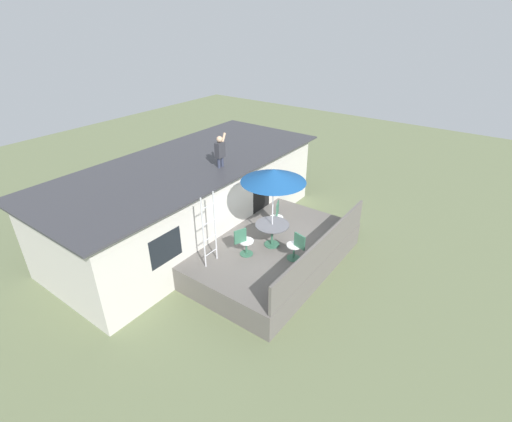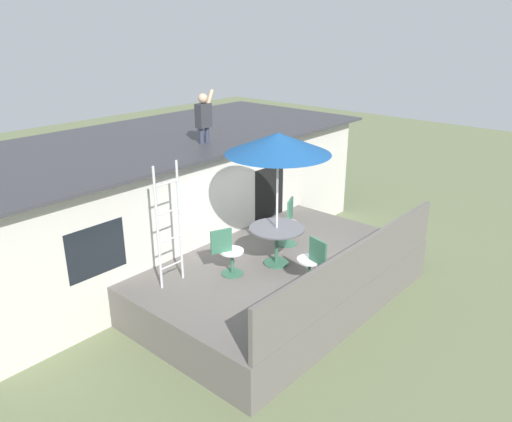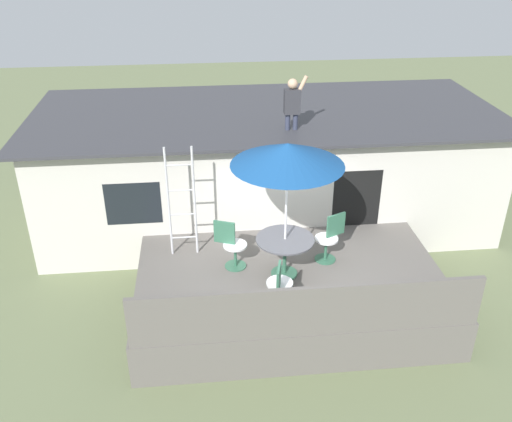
{
  "view_description": "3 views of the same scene",
  "coord_description": "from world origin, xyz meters",
  "px_view_note": "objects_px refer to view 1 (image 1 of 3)",
  "views": [
    {
      "loc": [
        -8.28,
        -5.36,
        7.26
      ],
      "look_at": [
        0.12,
        0.74,
        1.66
      ],
      "focal_mm": 26.04,
      "sensor_mm": 36.0,
      "label": 1
    },
    {
      "loc": [
        -6.87,
        -5.46,
        5.17
      ],
      "look_at": [
        0.26,
        0.81,
        1.56
      ],
      "focal_mm": 35.24,
      "sensor_mm": 36.0,
      "label": 2
    },
    {
      "loc": [
        -1.5,
        -8.34,
        6.58
      ],
      "look_at": [
        -0.54,
        0.76,
        1.7
      ],
      "focal_mm": 38.94,
      "sensor_mm": 36.0,
      "label": 3
    }
  ],
  "objects_px": {
    "patio_umbrella": "(273,176)",
    "patio_chair_right": "(277,217)",
    "patio_table": "(272,229)",
    "step_ladder": "(209,230)",
    "patio_chair_left": "(244,242)",
    "patio_chair_near": "(296,246)",
    "person_figure": "(220,149)"
  },
  "relations": [
    {
      "from": "patio_table",
      "to": "step_ladder",
      "type": "relative_size",
      "value": 0.47
    },
    {
      "from": "patio_umbrella",
      "to": "step_ladder",
      "type": "relative_size",
      "value": 1.15
    },
    {
      "from": "patio_chair_left",
      "to": "patio_chair_near",
      "type": "bearing_deg",
      "value": -41.54
    },
    {
      "from": "step_ladder",
      "to": "patio_chair_left",
      "type": "relative_size",
      "value": 2.39
    },
    {
      "from": "patio_umbrella",
      "to": "patio_chair_right",
      "type": "bearing_deg",
      "value": 24.78
    },
    {
      "from": "patio_chair_right",
      "to": "patio_chair_near",
      "type": "relative_size",
      "value": 1.0
    },
    {
      "from": "patio_umbrella",
      "to": "patio_chair_right",
      "type": "relative_size",
      "value": 2.76
    },
    {
      "from": "patio_chair_left",
      "to": "patio_umbrella",
      "type": "bearing_deg",
      "value": -0.0
    },
    {
      "from": "patio_table",
      "to": "patio_umbrella",
      "type": "relative_size",
      "value": 0.41
    },
    {
      "from": "patio_umbrella",
      "to": "patio_chair_near",
      "type": "distance_m",
      "value": 2.15
    },
    {
      "from": "patio_umbrella",
      "to": "person_figure",
      "type": "xyz_separation_m",
      "value": [
        0.47,
        2.39,
        0.17
      ]
    },
    {
      "from": "patio_chair_left",
      "to": "patio_chair_right",
      "type": "height_order",
      "value": "same"
    },
    {
      "from": "step_ladder",
      "to": "patio_chair_right",
      "type": "xyz_separation_m",
      "value": [
        2.72,
        -0.49,
        -0.64
      ]
    },
    {
      "from": "step_ladder",
      "to": "patio_chair_left",
      "type": "distance_m",
      "value": 1.21
    },
    {
      "from": "step_ladder",
      "to": "patio_chair_right",
      "type": "relative_size",
      "value": 2.39
    },
    {
      "from": "patio_table",
      "to": "patio_chair_left",
      "type": "height_order",
      "value": "patio_chair_left"
    },
    {
      "from": "patio_table",
      "to": "patio_chair_near",
      "type": "height_order",
      "value": "patio_chair_near"
    },
    {
      "from": "step_ladder",
      "to": "patio_chair_left",
      "type": "height_order",
      "value": "step_ladder"
    },
    {
      "from": "patio_umbrella",
      "to": "patio_chair_left",
      "type": "relative_size",
      "value": 2.76
    },
    {
      "from": "patio_umbrella",
      "to": "patio_chair_left",
      "type": "bearing_deg",
      "value": 158.5
    },
    {
      "from": "patio_chair_near",
      "to": "patio_umbrella",
      "type": "bearing_deg",
      "value": 0.0
    },
    {
      "from": "patio_chair_left",
      "to": "patio_chair_right",
      "type": "relative_size",
      "value": 1.0
    },
    {
      "from": "patio_umbrella",
      "to": "step_ladder",
      "type": "height_order",
      "value": "patio_umbrella"
    },
    {
      "from": "step_ladder",
      "to": "person_figure",
      "type": "height_order",
      "value": "person_figure"
    },
    {
      "from": "patio_umbrella",
      "to": "step_ladder",
      "type": "bearing_deg",
      "value": 153.36
    },
    {
      "from": "patio_table",
      "to": "patio_chair_right",
      "type": "relative_size",
      "value": 1.13
    },
    {
      "from": "patio_umbrella",
      "to": "patio_table",
      "type": "bearing_deg",
      "value": -174.29
    },
    {
      "from": "patio_table",
      "to": "step_ladder",
      "type": "bearing_deg",
      "value": 153.36
    },
    {
      "from": "patio_table",
      "to": "person_figure",
      "type": "height_order",
      "value": "person_figure"
    },
    {
      "from": "step_ladder",
      "to": "patio_chair_near",
      "type": "xyz_separation_m",
      "value": [
        1.56,
        -1.9,
        -0.64
      ]
    },
    {
      "from": "patio_umbrella",
      "to": "patio_chair_left",
      "type": "xyz_separation_m",
      "value": [
        -0.93,
        0.37,
        -1.89
      ]
    },
    {
      "from": "patio_chair_near",
      "to": "person_figure",
      "type": "bearing_deg",
      "value": 1.77
    }
  ]
}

